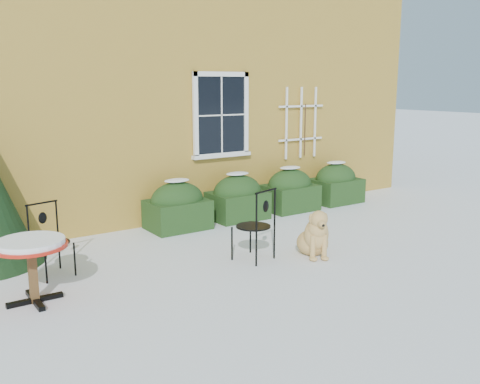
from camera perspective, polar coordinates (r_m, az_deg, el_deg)
ground at (r=7.83m, az=4.17°, el=-7.68°), size 80.00×80.00×0.00m
house at (r=13.60m, az=-14.84°, el=13.85°), size 12.40×8.40×6.40m
hedge_row at (r=10.65m, az=2.63°, el=-0.26°), size 4.95×0.80×0.91m
bistro_table at (r=6.76m, az=-21.40°, el=-5.80°), size 0.84×0.84×0.78m
patio_chair_near at (r=7.85m, az=1.70°, el=-3.50°), size 0.60×0.59×1.08m
patio_chair_far at (r=7.68m, az=-19.61°, el=-4.84°), size 0.53×0.52×1.00m
dog at (r=8.15m, az=8.01°, el=-4.73°), size 0.66×0.82×0.77m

